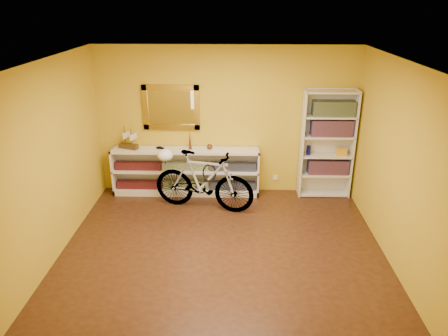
{
  "coord_description": "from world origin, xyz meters",
  "views": [
    {
      "loc": [
        0.17,
        -5.11,
        3.3
      ],
      "look_at": [
        0.0,
        0.7,
        0.95
      ],
      "focal_mm": 33.82,
      "sensor_mm": 36.0,
      "label": 1
    }
  ],
  "objects_px": {
    "bookcase": "(327,144)",
    "bicycle": "(204,181)",
    "helmet": "(165,155)",
    "console_unit": "(186,171)"
  },
  "relations": [
    {
      "from": "console_unit",
      "to": "helmet",
      "type": "distance_m",
      "value": 0.7
    },
    {
      "from": "bookcase",
      "to": "console_unit",
      "type": "bearing_deg",
      "value": -179.42
    },
    {
      "from": "console_unit",
      "to": "bookcase",
      "type": "xyz_separation_m",
      "value": [
        2.46,
        0.03,
        0.52
      ]
    },
    {
      "from": "helmet",
      "to": "bookcase",
      "type": "bearing_deg",
      "value": 9.58
    },
    {
      "from": "console_unit",
      "to": "bicycle",
      "type": "height_order",
      "value": "bicycle"
    },
    {
      "from": "helmet",
      "to": "console_unit",
      "type": "bearing_deg",
      "value": 57.51
    },
    {
      "from": "bookcase",
      "to": "bicycle",
      "type": "bearing_deg",
      "value": -163.61
    },
    {
      "from": "bookcase",
      "to": "bicycle",
      "type": "xyz_separation_m",
      "value": [
        -2.1,
        -0.62,
        -0.44
      ]
    },
    {
      "from": "bookcase",
      "to": "helmet",
      "type": "xyz_separation_m",
      "value": [
        -2.74,
        -0.46,
        -0.06
      ]
    },
    {
      "from": "bookcase",
      "to": "bicycle",
      "type": "relative_size",
      "value": 1.1
    }
  ]
}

